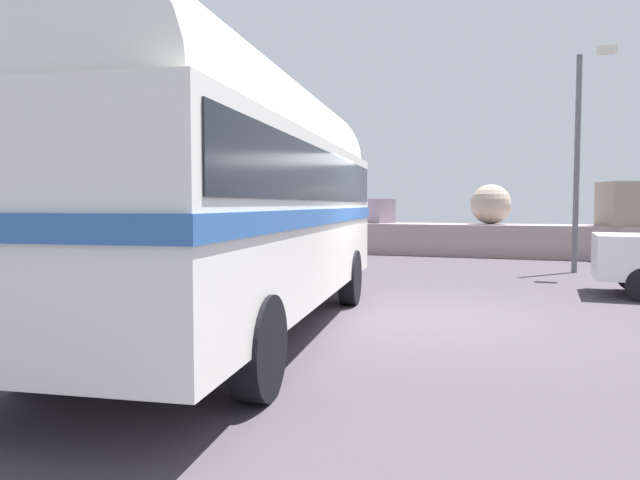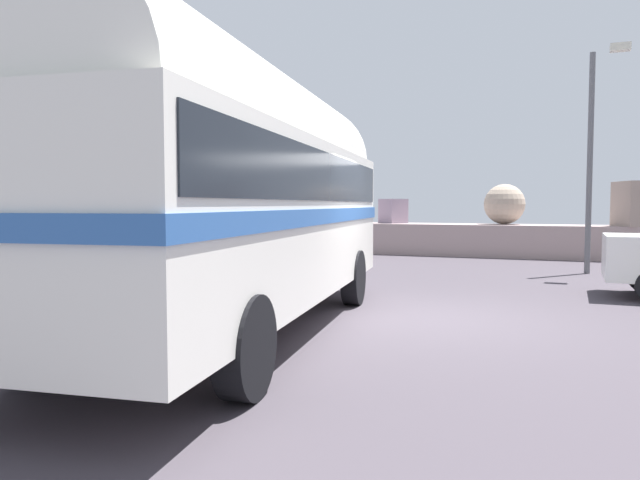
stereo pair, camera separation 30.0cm
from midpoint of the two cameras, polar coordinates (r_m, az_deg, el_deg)
ground at (r=9.43m, az=8.98°, el=-7.42°), size 32.00×26.00×0.02m
breakwater at (r=21.00m, az=16.00°, el=0.39°), size 31.36×2.15×2.50m
vintage_coach at (r=8.10m, az=-8.85°, el=5.31°), size 3.55×8.83×3.70m
second_coach at (r=11.62m, az=-22.65°, el=4.51°), size 4.30×8.90×3.70m
lamp_post at (r=16.47m, az=23.41°, el=8.06°), size 0.84×0.90×5.57m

